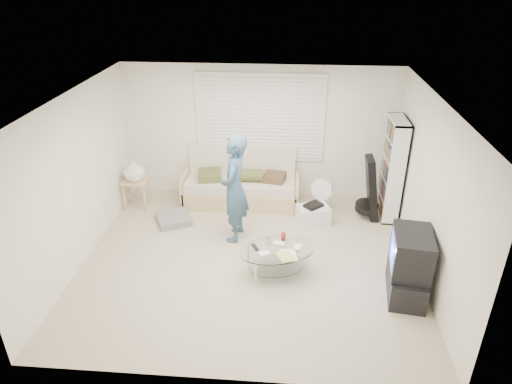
# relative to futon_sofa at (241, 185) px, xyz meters

# --- Properties ---
(ground) EXTENTS (5.00, 5.00, 0.00)m
(ground) POSITION_rel_futon_sofa_xyz_m (0.33, -1.87, -0.34)
(ground) COLOR tan
(ground) RESTS_ON ground
(room_shell) EXTENTS (5.02, 4.52, 2.51)m
(room_shell) POSITION_rel_futon_sofa_xyz_m (0.33, -1.40, 1.29)
(room_shell) COLOR white
(room_shell) RESTS_ON ground
(window_blinds) EXTENTS (2.32, 0.08, 1.62)m
(window_blinds) POSITION_rel_futon_sofa_xyz_m (0.33, 0.33, 1.21)
(window_blinds) COLOR silver
(window_blinds) RESTS_ON ground
(futon_sofa) EXTENTS (2.14, 0.86, 1.04)m
(futon_sofa) POSITION_rel_futon_sofa_xyz_m (0.00, 0.00, 0.00)
(futon_sofa) COLOR tan
(futon_sofa) RESTS_ON ground
(grey_floor_pillow) EXTENTS (0.73, 0.73, 0.12)m
(grey_floor_pillow) POSITION_rel_futon_sofa_xyz_m (-1.10, -0.85, -0.28)
(grey_floor_pillow) COLOR slate
(grey_floor_pillow) RESTS_ON ground
(side_table) EXTENTS (0.47, 0.38, 0.94)m
(side_table) POSITION_rel_futon_sofa_xyz_m (-1.89, -0.34, 0.35)
(side_table) COLOR tan
(side_table) RESTS_ON ground
(bookshelf) EXTENTS (0.28, 0.75, 1.78)m
(bookshelf) POSITION_rel_futon_sofa_xyz_m (2.65, -0.28, 0.55)
(bookshelf) COLOR white
(bookshelf) RESTS_ON ground
(guitar_case) EXTENTS (0.41, 0.42, 1.13)m
(guitar_case) POSITION_rel_futon_sofa_xyz_m (2.30, -0.42, 0.16)
(guitar_case) COLOR black
(guitar_case) RESTS_ON ground
(floor_fan) EXTENTS (0.40, 0.26, 0.64)m
(floor_fan) POSITION_rel_futon_sofa_xyz_m (1.47, -0.25, 0.03)
(floor_fan) COLOR white
(floor_fan) RESTS_ON ground
(storage_bin) EXTENTS (0.62, 0.52, 0.37)m
(storage_bin) POSITION_rel_futon_sofa_xyz_m (1.32, -0.69, -0.17)
(storage_bin) COLOR white
(storage_bin) RESTS_ON ground
(tv_unit) EXTENTS (0.58, 0.93, 0.96)m
(tv_unit) POSITION_rel_futon_sofa_xyz_m (2.52, -2.49, 0.12)
(tv_unit) COLOR black
(tv_unit) RESTS_ON ground
(coffee_table) EXTENTS (1.29, 1.04, 0.53)m
(coffee_table) POSITION_rel_futon_sofa_xyz_m (0.77, -2.16, -0.01)
(coffee_table) COLOR silver
(coffee_table) RESTS_ON ground
(standing_person) EXTENTS (0.48, 0.68, 1.78)m
(standing_person) POSITION_rel_futon_sofa_xyz_m (0.04, -1.25, 0.55)
(standing_person) COLOR #33516E
(standing_person) RESTS_ON ground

